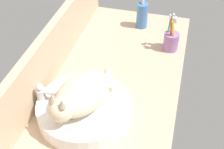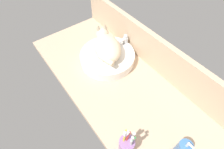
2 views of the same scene
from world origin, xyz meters
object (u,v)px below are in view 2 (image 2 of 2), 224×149
at_px(faucet, 124,42).
at_px(toothbrush_cup, 127,145).
at_px(sink_basin, 107,57).
at_px(cat, 106,46).

relative_size(faucet, toothbrush_cup, 0.73).
distance_m(sink_basin, faucet, 0.16).
distance_m(cat, toothbrush_cup, 0.61).
bearing_deg(toothbrush_cup, cat, 152.92).
relative_size(cat, toothbrush_cup, 1.62).
bearing_deg(faucet, toothbrush_cup, -38.40).
height_order(faucet, toothbrush_cup, toothbrush_cup).
xyz_separation_m(sink_basin, cat, (-0.01, 0.00, 0.09)).
bearing_deg(sink_basin, toothbrush_cup, -27.31).
xyz_separation_m(cat, toothbrush_cup, (0.54, -0.27, -0.07)).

